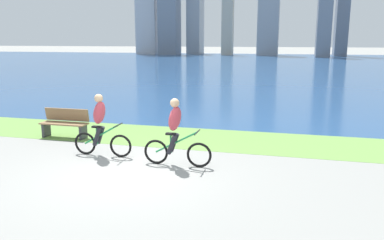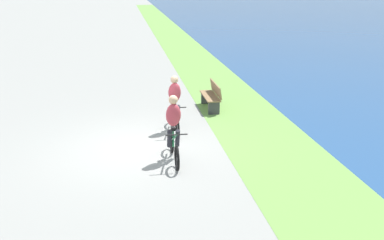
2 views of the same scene
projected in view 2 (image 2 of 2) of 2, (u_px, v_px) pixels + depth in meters
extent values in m
plane|color=gray|center=(141.00, 148.00, 11.45)|extent=(300.00, 300.00, 0.00)
cube|color=#6B9947|center=(266.00, 141.00, 11.97)|extent=(120.00, 2.62, 0.01)
torus|color=black|center=(177.00, 158.00, 10.07)|extent=(0.61, 0.06, 0.61)
torus|color=black|center=(172.00, 141.00, 11.08)|extent=(0.61, 0.06, 0.61)
cylinder|color=#268C4C|center=(174.00, 138.00, 10.51)|extent=(1.06, 0.04, 0.60)
cylinder|color=#268C4C|center=(173.00, 138.00, 10.66)|extent=(0.04, 0.04, 0.46)
cube|color=black|center=(173.00, 129.00, 10.58)|extent=(0.24, 0.10, 0.05)
cylinder|color=black|center=(176.00, 135.00, 9.94)|extent=(0.03, 0.52, 0.03)
ellipsoid|color=#BF3F4C|center=(173.00, 115.00, 10.36)|extent=(0.40, 0.36, 0.65)
sphere|color=#D8AD84|center=(173.00, 100.00, 10.24)|extent=(0.22, 0.22, 0.22)
cylinder|color=#26262D|center=(178.00, 138.00, 10.62)|extent=(0.27, 0.11, 0.49)
cylinder|color=#26262D|center=(169.00, 139.00, 10.59)|extent=(0.27, 0.11, 0.49)
torus|color=black|center=(177.00, 127.00, 12.14)|extent=(0.61, 0.06, 0.61)
torus|color=black|center=(173.00, 116.00, 13.10)|extent=(0.61, 0.06, 0.61)
cylinder|color=#268C4C|center=(175.00, 112.00, 12.55)|extent=(0.99, 0.04, 0.59)
cylinder|color=#268C4C|center=(174.00, 112.00, 12.69)|extent=(0.04, 0.04, 0.45)
cube|color=black|center=(174.00, 104.00, 12.61)|extent=(0.24, 0.10, 0.05)
cylinder|color=black|center=(177.00, 108.00, 12.01)|extent=(0.03, 0.52, 0.03)
ellipsoid|color=#BF3F4C|center=(175.00, 93.00, 12.40)|extent=(0.40, 0.36, 0.65)
sphere|color=#D8AD84|center=(174.00, 80.00, 12.28)|extent=(0.22, 0.22, 0.22)
cylinder|color=#26262D|center=(178.00, 112.00, 12.65)|extent=(0.27, 0.11, 0.49)
cylinder|color=#26262D|center=(171.00, 113.00, 12.62)|extent=(0.27, 0.11, 0.49)
cube|color=olive|center=(210.00, 96.00, 14.72)|extent=(1.50, 0.45, 0.04)
cube|color=olive|center=(216.00, 89.00, 14.67)|extent=(1.50, 0.11, 0.40)
cube|color=#38383D|center=(214.00, 108.00, 14.18)|extent=(0.08, 0.37, 0.45)
cube|color=#38383D|center=(206.00, 97.00, 15.40)|extent=(0.08, 0.37, 0.45)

